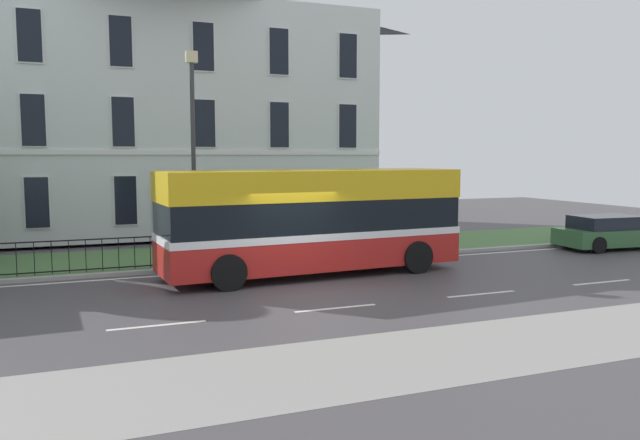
{
  "coord_description": "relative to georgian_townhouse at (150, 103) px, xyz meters",
  "views": [
    {
      "loc": [
        -5.53,
        -14.75,
        3.48
      ],
      "look_at": [
        2.18,
        4.66,
        1.34
      ],
      "focal_mm": 35.18,
      "sensor_mm": 36.0,
      "label": 1
    }
  ],
  "objects": [
    {
      "name": "single_decker_bus",
      "position": [
        3.04,
        -12.7,
        -4.27
      ],
      "size": [
        8.99,
        3.0,
        3.07
      ],
      "rotation": [
        0.0,
        0.0,
        0.06
      ],
      "color": "red",
      "rests_on": "ground_plane"
    },
    {
      "name": "iron_verge_railing",
      "position": [
        -0.0,
        -10.59,
        -5.27
      ],
      "size": [
        15.46,
        0.04,
        0.97
      ],
      "color": "black",
      "rests_on": "ground_plane"
    },
    {
      "name": "street_lamp_post",
      "position": [
        0.17,
        -9.6,
        -1.97
      ],
      "size": [
        0.36,
        0.24,
        6.63
      ],
      "color": "#333338",
      "rests_on": "ground_plane"
    },
    {
      "name": "litter_bin",
      "position": [
        5.02,
        -9.64,
        -5.18
      ],
      "size": [
        0.45,
        0.45,
        1.16
      ],
      "color": "black",
      "rests_on": "ground_plane"
    },
    {
      "name": "parked_hatchback_00",
      "position": [
        15.24,
        -12.07,
        -5.28
      ],
      "size": [
        4.14,
        2.1,
        1.25
      ],
      "rotation": [
        0.0,
        0.0,
        -0.08
      ],
      "color": "#346137",
      "rests_on": "ground_plane"
    },
    {
      "name": "georgian_townhouse",
      "position": [
        0.0,
        0.0,
        0.0
      ],
      "size": [
        19.12,
        9.22,
        11.48
      ],
      "color": "silver",
      "rests_on": "ground_plane"
    },
    {
      "name": "ground_plane",
      "position": [
        2.05,
        -14.14,
        -5.91
      ],
      "size": [
        60.0,
        56.0,
        0.18
      ],
      "color": "#454246"
    }
  ]
}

